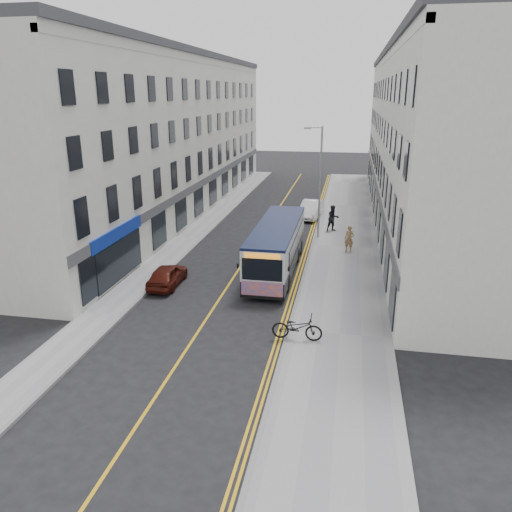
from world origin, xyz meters
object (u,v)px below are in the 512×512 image
at_px(city_bus, 277,246).
at_px(bicycle, 297,327).
at_px(streetlamp, 319,179).
at_px(car_white, 311,209).
at_px(car_maroon, 167,275).
at_px(pedestrian_near, 349,239).
at_px(pedestrian_far, 333,218).

relative_size(city_bus, bicycle, 4.60).
relative_size(streetlamp, bicycle, 3.70).
bearing_deg(car_white, bicycle, -79.28).
height_order(city_bus, car_maroon, city_bus).
height_order(pedestrian_near, car_maroon, pedestrian_near).
height_order(city_bus, bicycle, city_bus).
height_order(bicycle, car_maroon, bicycle).
distance_m(pedestrian_near, car_maroon, 12.51).
relative_size(pedestrian_far, car_maroon, 0.55).
xyz_separation_m(city_bus, car_maroon, (-5.58, -3.41, -0.97)).
height_order(pedestrian_far, car_white, pedestrian_far).
bearing_deg(pedestrian_far, streetlamp, -145.97).
bearing_deg(car_white, pedestrian_far, -57.80).
xyz_separation_m(pedestrian_near, pedestrian_far, (-1.26, 4.98, 0.12)).
bearing_deg(car_maroon, pedestrian_near, -141.97).
bearing_deg(pedestrian_near, car_maroon, -126.68).
bearing_deg(car_maroon, city_bus, -149.12).
distance_m(streetlamp, car_maroon, 13.70).
bearing_deg(bicycle, car_maroon, 56.74).
relative_size(bicycle, car_white, 0.49).
bearing_deg(bicycle, city_bus, 14.83).
bearing_deg(car_white, pedestrian_near, -63.19).
xyz_separation_m(bicycle, pedestrian_near, (2.03, 13.03, 0.30)).
bearing_deg(city_bus, streetlamp, 75.78).
bearing_deg(pedestrian_far, pedestrian_near, -103.09).
height_order(pedestrian_near, car_white, pedestrian_near).
xyz_separation_m(streetlamp, pedestrian_near, (2.31, -3.06, -3.39)).
bearing_deg(pedestrian_far, bicycle, -119.76).
bearing_deg(car_maroon, car_white, -111.26).
xyz_separation_m(city_bus, pedestrian_near, (4.20, 4.39, -0.59)).
bearing_deg(car_maroon, pedestrian_far, -124.23).
xyz_separation_m(city_bus, car_white, (0.92, 13.77, -0.86)).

